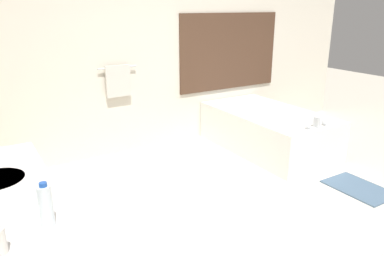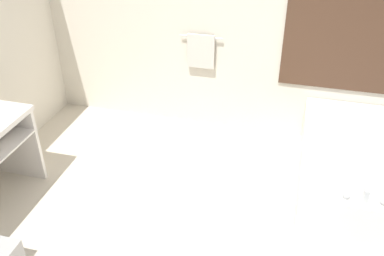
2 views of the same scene
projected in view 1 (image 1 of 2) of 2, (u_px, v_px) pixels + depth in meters
ground_plane at (242, 223)px, 3.41m from camera, size 16.00×16.00×0.00m
wall_back_with_blinds at (140, 49)px, 4.82m from camera, size 7.40×0.13×2.70m
vanity_counter at (5, 229)px, 2.18m from camera, size 0.61×1.66×0.87m
bathtub at (268, 128)px, 5.08m from camera, size 1.01×1.81×0.65m
water_bottle_1 at (46, 206)px, 1.77m from camera, size 0.07×0.07×0.23m
bath_mat at (359, 188)px, 4.03m from camera, size 0.46×0.67×0.02m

